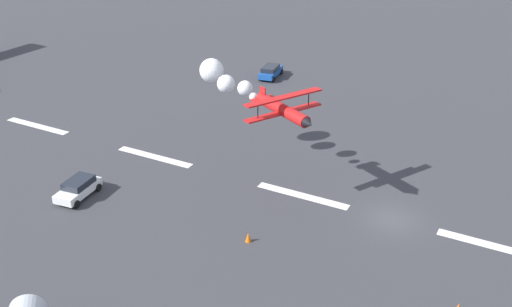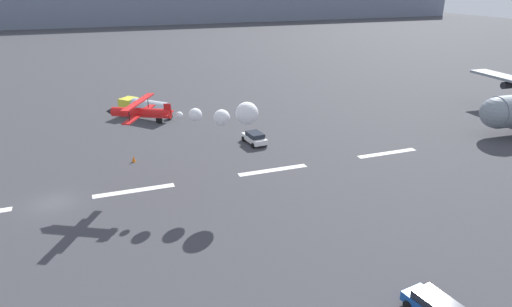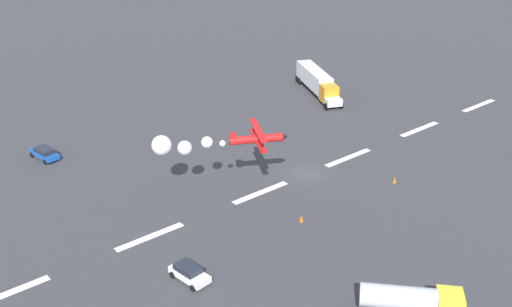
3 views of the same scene
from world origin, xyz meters
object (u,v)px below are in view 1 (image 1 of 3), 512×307
traffic_cone_far (248,237)px  airport_staff_sedan (78,188)px  stunt_biplane_red (237,85)px  followme_car_yellow (271,71)px

traffic_cone_far → airport_staff_sedan: bearing=3.7°
stunt_biplane_red → airport_staff_sedan: (8.90, 10.62, -6.99)m
stunt_biplane_red → traffic_cone_far: bearing=123.5°
stunt_biplane_red → airport_staff_sedan: stunt_biplane_red is taller
airport_staff_sedan → followme_car_yellow: bearing=-90.4°
stunt_biplane_red → airport_staff_sedan: bearing=50.0°
followme_car_yellow → airport_staff_sedan: size_ratio=1.11×
stunt_biplane_red → followme_car_yellow: stunt_biplane_red is taller
followme_car_yellow → traffic_cone_far: 36.20m
traffic_cone_far → followme_car_yellow: bearing=-65.4°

